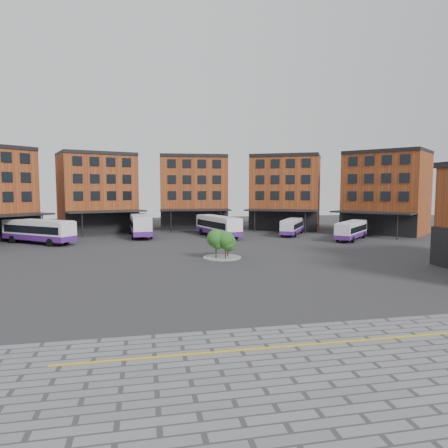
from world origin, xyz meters
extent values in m
plane|color=#28282B|center=(0.00, 0.00, 0.00)|extent=(160.00, 160.00, 0.00)
cube|color=slate|center=(2.00, -22.00, 0.01)|extent=(50.00, 22.00, 0.02)
cube|color=gold|center=(2.00, -14.00, 0.03)|extent=(26.00, 0.15, 0.02)
cube|color=black|center=(-26.63, 31.58, 4.00)|extent=(12.61, 11.97, 0.25)
cylinder|color=black|center=(-22.05, 33.28, 2.00)|extent=(0.20, 0.20, 4.00)
cube|color=brown|center=(-15.30, 46.44, 7.00)|extent=(15.55, 13.69, 14.00)
cube|color=black|center=(-13.72, 41.85, 2.00)|extent=(12.45, 4.71, 4.00)
cube|color=black|center=(-15.30, 46.44, 14.30)|extent=(15.65, 13.97, 0.60)
cube|color=black|center=(-13.66, 41.66, 9.20)|extent=(10.87, 3.87, 8.00)
cube|color=black|center=(-12.96, 39.63, 4.00)|extent=(13.72, 8.39, 0.25)
cylinder|color=black|center=(-16.67, 36.45, 2.00)|extent=(0.20, 0.20, 4.00)
cylinder|color=black|center=(-8.07, 39.41, 2.00)|extent=(0.20, 0.20, 4.00)
cube|color=brown|center=(3.28, 48.89, 7.00)|extent=(13.67, 10.88, 14.00)
cube|color=black|center=(2.94, 44.05, 2.00)|extent=(13.00, 1.41, 4.00)
cube|color=black|center=(3.28, 48.89, 14.30)|extent=(13.69, 11.18, 0.60)
cube|color=black|center=(2.93, 43.85, 9.20)|extent=(11.42, 0.95, 8.00)
cube|color=black|center=(2.78, 41.70, 4.00)|extent=(13.28, 5.30, 0.25)
cylinder|color=black|center=(-1.89, 40.22, 2.00)|extent=(0.20, 0.20, 4.00)
cylinder|color=black|center=(7.19, 39.59, 2.00)|extent=(0.20, 0.20, 4.00)
cube|color=brown|center=(21.34, 43.88, 7.00)|extent=(16.12, 14.81, 14.00)
cube|color=black|center=(19.14, 39.56, 2.00)|extent=(11.81, 6.35, 4.00)
cube|color=black|center=(21.34, 43.88, 14.30)|extent=(16.26, 15.08, 0.60)
cube|color=black|center=(19.04, 39.38, 9.20)|extent=(10.26, 5.33, 8.00)
cube|color=black|center=(18.07, 37.46, 4.00)|extent=(13.58, 9.82, 0.25)
cylinder|color=black|center=(13.20, 37.92, 2.00)|extent=(0.20, 0.20, 4.00)
cylinder|color=black|center=(21.31, 33.79, 2.00)|extent=(0.20, 0.20, 4.00)
cube|color=brown|center=(36.00, 32.21, 7.00)|extent=(16.02, 16.39, 14.00)
cube|color=black|center=(32.29, 29.09, 2.00)|extent=(8.74, 10.28, 4.00)
cube|color=black|center=(36.00, 32.21, 14.30)|extent=(16.25, 16.58, 0.60)
cube|color=black|center=(32.14, 28.96, 9.20)|extent=(7.47, 8.86, 8.00)
cube|color=black|center=(30.49, 27.58, 4.00)|extent=(11.73, 12.79, 0.25)
cylinder|color=black|center=(26.19, 29.91, 2.00)|extent=(0.20, 0.20, 4.00)
cylinder|color=black|center=(32.03, 22.94, 2.00)|extent=(0.20, 0.20, 4.00)
cylinder|color=gray|center=(2.00, 12.00, 0.06)|extent=(4.40, 4.40, 0.12)
cylinder|color=#332114|center=(1.20, 11.40, 0.84)|extent=(0.14, 0.14, 1.69)
sphere|color=#244D19|center=(1.20, 11.40, 2.36)|extent=(2.07, 2.07, 2.07)
sphere|color=#244D19|center=(1.40, 11.25, 1.86)|extent=(1.45, 1.45, 1.45)
cylinder|color=#332114|center=(2.80, 12.60, 0.62)|extent=(0.14, 0.14, 1.23)
sphere|color=#244D19|center=(2.80, 12.60, 1.72)|extent=(1.91, 1.91, 1.91)
sphere|color=#244D19|center=(3.00, 12.45, 1.35)|extent=(1.34, 1.34, 1.34)
cylinder|color=#332114|center=(2.20, 11.00, 0.80)|extent=(0.14, 0.14, 1.60)
sphere|color=#244D19|center=(2.20, 11.00, 2.24)|extent=(1.95, 1.95, 1.95)
sphere|color=#244D19|center=(2.40, 10.85, 1.76)|extent=(1.36, 1.36, 1.36)
cube|color=white|center=(-21.65, 29.11, 1.97)|extent=(11.36, 9.68, 2.72)
cube|color=black|center=(-21.65, 29.11, 2.17)|extent=(10.62, 9.13, 1.06)
cube|color=silver|center=(-21.65, 29.11, 3.39)|extent=(10.91, 9.29, 0.13)
cube|color=black|center=(-26.40, 32.79, 2.22)|extent=(1.54, 1.94, 1.22)
cube|color=#4E1D83|center=(-21.65, 29.11, 1.00)|extent=(11.42, 9.73, 0.78)
cylinder|color=black|center=(-25.59, 30.41, 0.56)|extent=(1.08, 0.94, 1.11)
cylinder|color=black|center=(-23.89, 32.60, 0.56)|extent=(1.08, 0.94, 1.11)
cylinder|color=black|center=(-19.41, 25.62, 0.56)|extent=(1.08, 0.94, 1.11)
cylinder|color=black|center=(-17.70, 27.81, 0.56)|extent=(1.08, 0.94, 1.11)
cube|color=silver|center=(-7.30, 35.08, 2.02)|extent=(3.73, 12.69, 2.79)
cube|color=black|center=(-7.30, 35.08, 2.22)|extent=(3.72, 11.69, 1.08)
cube|color=silver|center=(-7.30, 35.08, 3.47)|extent=(3.58, 12.18, 0.14)
cube|color=black|center=(-7.74, 41.22, 2.28)|extent=(2.42, 0.29, 1.25)
cube|color=#4E1D83|center=(-7.30, 35.08, 1.02)|extent=(3.78, 12.73, 0.80)
cylinder|color=black|center=(-9.01, 38.98, 0.57)|extent=(0.42, 1.16, 1.14)
cylinder|color=black|center=(-6.17, 39.18, 0.57)|extent=(0.42, 1.16, 1.14)
cylinder|color=black|center=(-8.43, 30.99, 0.57)|extent=(0.42, 1.16, 1.14)
cylinder|color=black|center=(-5.60, 31.19, 0.57)|extent=(0.42, 1.16, 1.14)
cube|color=white|center=(5.30, 32.20, 1.94)|extent=(5.74, 12.35, 2.68)
cube|color=black|center=(5.30, 32.20, 2.14)|extent=(5.55, 11.43, 1.04)
cube|color=silver|center=(5.30, 32.20, 3.34)|extent=(5.51, 11.85, 0.13)
cube|color=black|center=(3.78, 37.93, 2.19)|extent=(2.28, 0.71, 1.20)
cube|color=#4E1D83|center=(5.30, 32.20, 0.99)|extent=(5.79, 12.40, 0.77)
cylinder|color=black|center=(2.99, 35.58, 0.55)|extent=(0.60, 1.14, 1.10)
cylinder|color=black|center=(5.64, 36.28, 0.55)|extent=(0.60, 1.14, 1.10)
cylinder|color=black|center=(4.97, 28.13, 0.55)|extent=(0.60, 1.14, 1.10)
cylinder|color=black|center=(7.62, 28.83, 0.55)|extent=(0.60, 1.14, 1.10)
cube|color=silver|center=(18.27, 32.16, 1.58)|extent=(7.06, 9.48, 2.18)
cube|color=black|center=(18.27, 32.16, 1.73)|extent=(6.70, 8.84, 0.84)
cube|color=silver|center=(18.27, 32.16, 2.71)|extent=(6.78, 9.10, 0.11)
cube|color=black|center=(20.80, 36.22, 1.78)|extent=(1.67, 1.10, 0.98)
cube|color=#4E1D83|center=(18.27, 32.16, 0.80)|extent=(7.12, 9.53, 0.62)
cylinder|color=black|center=(18.98, 35.40, 0.44)|extent=(0.70, 0.90, 0.89)
cylinder|color=black|center=(20.87, 34.23, 0.44)|extent=(0.70, 0.90, 0.89)
cylinder|color=black|center=(15.67, 30.09, 0.44)|extent=(0.70, 0.90, 0.89)
cylinder|color=black|center=(17.56, 28.91, 0.44)|extent=(0.70, 0.90, 0.89)
cube|color=white|center=(24.85, 24.05, 1.63)|extent=(8.72, 8.84, 2.25)
cube|color=black|center=(24.85, 24.05, 1.79)|extent=(8.19, 8.30, 0.87)
cube|color=silver|center=(24.85, 24.05, 2.80)|extent=(8.37, 8.49, 0.11)
cube|color=black|center=(28.31, 27.60, 1.84)|extent=(1.48, 1.45, 1.01)
cube|color=#4E1D83|center=(24.85, 24.05, 0.83)|extent=(8.77, 8.90, 0.64)
cylinder|color=black|center=(26.29, 27.17, 0.46)|extent=(0.84, 0.85, 0.92)
cylinder|color=black|center=(27.93, 25.56, 0.46)|extent=(0.84, 0.85, 0.92)
cylinder|color=black|center=(21.76, 22.54, 0.46)|extent=(0.84, 0.85, 0.92)
cylinder|color=black|center=(23.41, 20.93, 0.46)|extent=(0.84, 0.85, 0.92)
camera|label=1|loc=(-6.72, -32.30, 7.86)|focal=32.00mm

